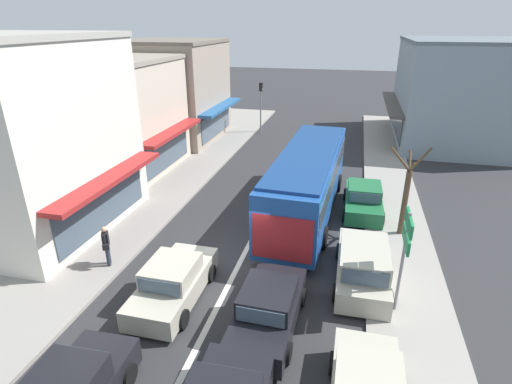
% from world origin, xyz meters
% --- Properties ---
extents(ground_plane, '(140.00, 140.00, 0.00)m').
position_xyz_m(ground_plane, '(0.00, 0.00, 0.00)').
color(ground_plane, '#2D2D30').
extents(lane_centre_line, '(0.20, 28.00, 0.01)m').
position_xyz_m(lane_centre_line, '(0.00, 4.00, 0.00)').
color(lane_centre_line, silver).
rests_on(lane_centre_line, ground).
extents(sidewalk_left, '(5.20, 44.00, 0.14)m').
position_xyz_m(sidewalk_left, '(-6.80, 6.00, 0.07)').
color(sidewalk_left, gray).
rests_on(sidewalk_left, ground).
extents(kerb_right, '(2.80, 44.00, 0.12)m').
position_xyz_m(kerb_right, '(6.20, 6.00, 0.06)').
color(kerb_right, gray).
rests_on(kerb_right, ground).
extents(shopfront_corner_near, '(8.80, 7.75, 8.37)m').
position_xyz_m(shopfront_corner_near, '(-10.18, 0.53, 4.18)').
color(shopfront_corner_near, silver).
rests_on(shopfront_corner_near, ground).
extents(shopfront_mid_block, '(7.39, 7.22, 6.86)m').
position_xyz_m(shopfront_mid_block, '(-10.18, 8.28, 3.42)').
color(shopfront_mid_block, beige).
rests_on(shopfront_mid_block, ground).
extents(shopfront_far_end, '(8.28, 7.94, 7.51)m').
position_xyz_m(shopfront_far_end, '(-10.18, 16.13, 3.75)').
color(shopfront_far_end, gray).
rests_on(shopfront_far_end, ground).
extents(building_right_far, '(9.60, 11.75, 7.61)m').
position_xyz_m(building_right_far, '(11.48, 20.68, 3.80)').
color(building_right_far, '#84939E').
rests_on(building_right_far, ground).
extents(city_bus, '(3.07, 10.95, 3.23)m').
position_xyz_m(city_bus, '(1.96, 4.73, 1.88)').
color(city_bus, '#1E4C99').
rests_on(city_bus, ground).
extents(sedan_queue_far_back, '(1.90, 4.20, 1.47)m').
position_xyz_m(sedan_queue_far_back, '(-1.56, -2.89, 0.66)').
color(sedan_queue_far_back, '#B7B29E').
rests_on(sedan_queue_far_back, ground).
extents(sedan_queue_gap_filler, '(1.97, 4.24, 1.47)m').
position_xyz_m(sedan_queue_gap_filler, '(1.83, -3.45, 0.66)').
color(sedan_queue_gap_filler, black).
rests_on(sedan_queue_gap_filler, ground).
extents(parked_wagon_kerb_second, '(1.99, 4.52, 1.58)m').
position_xyz_m(parked_wagon_kerb_second, '(4.64, -0.41, 0.75)').
color(parked_wagon_kerb_second, '#B7B29E').
rests_on(parked_wagon_kerb_second, ground).
extents(parked_sedan_kerb_third, '(1.97, 4.24, 1.47)m').
position_xyz_m(parked_sedan_kerb_third, '(4.67, 5.64, 0.66)').
color(parked_sedan_kerb_third, '#1E6638').
rests_on(parked_sedan_kerb_third, ground).
extents(traffic_light_downstreet, '(0.33, 0.24, 4.20)m').
position_xyz_m(traffic_light_downstreet, '(-3.73, 19.30, 2.85)').
color(traffic_light_downstreet, gray).
rests_on(traffic_light_downstreet, ground).
extents(directional_road_sign, '(0.10, 1.40, 3.60)m').
position_xyz_m(directional_road_sign, '(5.70, -1.83, 2.70)').
color(directional_road_sign, gray).
rests_on(directional_road_sign, ground).
extents(street_tree_right, '(1.63, 1.67, 4.13)m').
position_xyz_m(street_tree_right, '(6.29, 3.55, 1.92)').
color(street_tree_right, brown).
rests_on(street_tree_right, ground).
extents(pedestrian_with_handbag_near, '(0.47, 0.62, 1.63)m').
position_xyz_m(pedestrian_with_handbag_near, '(-4.78, -1.77, 1.07)').
color(pedestrian_with_handbag_near, '#232838').
rests_on(pedestrian_with_handbag_near, sidewalk_left).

